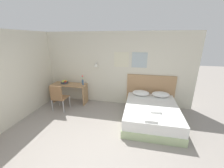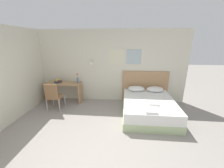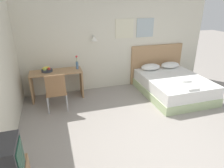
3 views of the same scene
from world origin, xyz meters
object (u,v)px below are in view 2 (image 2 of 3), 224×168
pillow_right (155,89)px  desk_chair (53,95)px  flower_vase (78,79)px  headboard (145,87)px  desk (64,88)px  fruit_bowl (58,81)px  folded_towel_mid_bed (151,110)px  folded_towel_near_foot (153,103)px  bed (148,107)px  pillow_left (136,89)px

pillow_right → desk_chair: bearing=-168.1°
pillow_right → flower_vase: (-2.81, 0.01, 0.29)m
headboard → pillow_right: bearing=-38.5°
desk → fruit_bowl: fruit_bowl is taller
headboard → folded_towel_mid_bed: size_ratio=4.89×
folded_towel_near_foot → folded_towel_mid_bed: (-0.15, -0.45, 0.00)m
pillow_right → desk: desk is taller
desk_chair → folded_towel_near_foot: bearing=-5.8°
pillow_right → folded_towel_mid_bed: (-0.40, -1.49, -0.06)m
pillow_right → fruit_bowl: fruit_bowl is taller
bed → pillow_right: pillow_right is taller
pillow_right → folded_towel_mid_bed: bearing=-105.1°
flower_vase → bed: bearing=-16.9°
desk_chair → flower_vase: (0.60, 0.73, 0.35)m
headboard → desk: headboard is taller
bed → fruit_bowl: bearing=166.7°
fruit_bowl → desk_chair: bearing=-77.0°
pillow_left → flower_vase: flower_vase is taller
bed → flower_vase: bearing=163.1°
folded_towel_mid_bed → desk_chair: desk_chair is taller
pillow_left → desk: (-2.70, -0.02, -0.07)m
pillow_right → fruit_bowl: (-3.59, 0.02, 0.19)m
folded_towel_near_foot → folded_towel_mid_bed: 0.47m
flower_vase → headboard: bearing=5.8°
pillow_right → folded_towel_near_foot: bearing=-103.8°
desk_chair → desk: bearing=86.0°
pillow_right → desk_chair: desk_chair is taller
folded_towel_near_foot → bed: bearing=104.5°
fruit_bowl → flower_vase: bearing=-0.8°
flower_vase → desk: bearing=-177.0°
desk_chair → pillow_left: bearing=14.6°
pillow_right → flower_vase: size_ratio=1.61×
pillow_left → folded_towel_near_foot: bearing=-68.6°
pillow_right → desk_chair: 3.49m
pillow_left → pillow_right: 0.66m
desk → folded_towel_mid_bed: bearing=-26.4°
desk_chair → fruit_bowl: (-0.17, 0.74, 0.26)m
pillow_right → desk_chair: size_ratio=0.62×
desk_chair → pillow_right: bearing=11.9°
pillow_left → folded_towel_near_foot: size_ratio=1.96×
bed → headboard: (0.00, 1.01, 0.34)m
fruit_bowl → flower_vase: 0.78m
pillow_right → folded_towel_near_foot: pillow_right is taller
folded_towel_mid_bed → bed: bearing=84.5°
pillow_left → desk_chair: size_ratio=0.62×
desk_chair → folded_towel_mid_bed: bearing=-14.3°
folded_towel_near_foot → fruit_bowl: fruit_bowl is taller
headboard → folded_towel_near_foot: size_ratio=5.67×
pillow_left → flower_vase: size_ratio=1.61×
folded_towel_near_foot → fruit_bowl: bearing=162.3°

